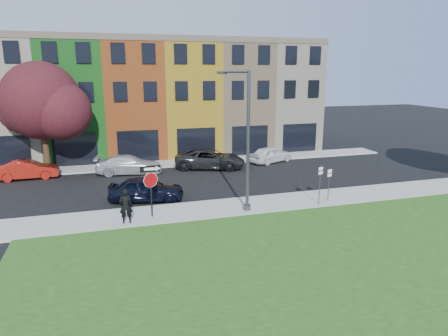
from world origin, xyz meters
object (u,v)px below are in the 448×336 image
object	(u,v)px
man	(126,206)
sedan_near	(146,189)
stop_sign	(151,181)
street_lamp	(245,142)

from	to	relation	value
man	sedan_near	world-z (taller)	man
stop_sign	street_lamp	xyz separation A→B (m)	(5.11, -0.22, 1.83)
stop_sign	sedan_near	world-z (taller)	stop_sign
sedan_near	street_lamp	world-z (taller)	street_lamp
street_lamp	man	bearing A→B (deg)	157.72
stop_sign	street_lamp	distance (m)	5.43
man	sedan_near	size ratio (longest dim) A/B	0.39
man	street_lamp	world-z (taller)	street_lamp
stop_sign	man	xyz separation A→B (m)	(-1.35, -0.51, -1.09)
man	street_lamp	xyz separation A→B (m)	(6.46, 0.30, 2.92)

